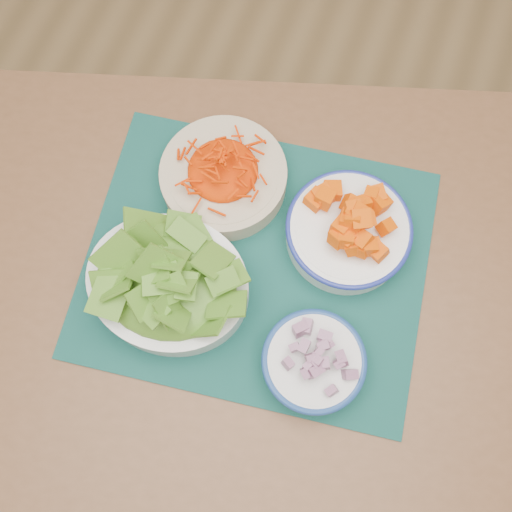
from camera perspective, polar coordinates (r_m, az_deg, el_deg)
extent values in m
plane|color=#9D7A4C|center=(1.60, -6.85, -16.18)|extent=(4.00, 4.00, 0.00)
cube|color=brown|center=(0.88, 2.37, -6.60)|extent=(1.42, 1.15, 0.04)
cylinder|color=brown|center=(1.44, -20.54, 5.91)|extent=(0.06, 0.06, 0.71)
cube|color=#092E2B|center=(0.88, 0.00, -0.63)|extent=(0.56, 0.48, 0.00)
cylinder|color=beige|center=(0.90, -3.24, 7.82)|extent=(0.24, 0.24, 0.04)
ellipsoid|color=#F43C00|center=(0.87, -3.37, 8.85)|extent=(0.17, 0.17, 0.03)
cylinder|color=white|center=(0.88, 9.12, 2.32)|extent=(0.19, 0.19, 0.05)
torus|color=navy|center=(0.86, 9.32, 2.76)|extent=(0.19, 0.19, 0.01)
ellipsoid|color=#F65A00|center=(0.83, 9.57, 3.33)|extent=(0.16, 0.16, 0.04)
ellipsoid|color=#376D17|center=(0.80, -9.20, -1.90)|extent=(0.21, 0.18, 0.06)
cylinder|color=silver|center=(0.82, 5.70, -10.56)|extent=(0.16, 0.16, 0.05)
torus|color=navy|center=(0.80, 5.84, -10.38)|extent=(0.15, 0.15, 0.01)
ellipsoid|color=#681842|center=(0.78, 5.97, -10.21)|extent=(0.12, 0.12, 0.03)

